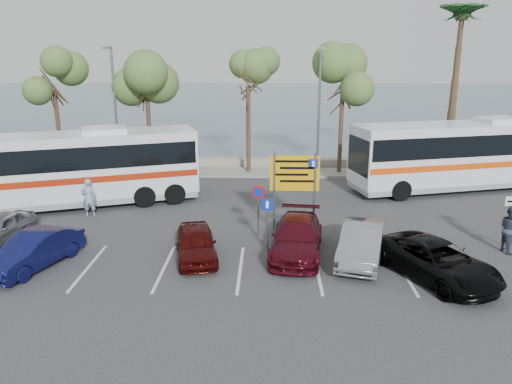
{
  "coord_description": "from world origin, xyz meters",
  "views": [
    {
      "loc": [
        -0.15,
        -18.28,
        8.0
      ],
      "look_at": [
        -0.71,
        3.0,
        1.88
      ],
      "focal_mm": 35.0,
      "sensor_mm": 36.0,
      "label": 1
    }
  ],
  "objects_px": {
    "car_silver_b": "(362,242)",
    "coach_bus_right": "(464,157)",
    "street_lamp_right": "(319,105)",
    "pedestrian_far": "(510,229)",
    "car_blue": "(34,251)",
    "car_red": "(196,243)",
    "suv_black": "(436,261)",
    "street_lamp_left": "(115,104)",
    "pedestrian_near": "(89,197)",
    "direction_sign": "(295,179)",
    "car_maroon": "(297,237)",
    "coach_bus_left": "(68,172)"
  },
  "relations": [
    {
      "from": "street_lamp_left",
      "to": "car_blue",
      "type": "bearing_deg",
      "value": -86.07
    },
    {
      "from": "coach_bus_left",
      "to": "car_silver_b",
      "type": "xyz_separation_m",
      "value": [
        14.05,
        -6.52,
        -1.17
      ]
    },
    {
      "from": "street_lamp_left",
      "to": "suv_black",
      "type": "distance_m",
      "value": 22.29
    },
    {
      "from": "car_red",
      "to": "car_silver_b",
      "type": "xyz_separation_m",
      "value": [
        6.5,
        0.01,
        0.09
      ]
    },
    {
      "from": "pedestrian_near",
      "to": "coach_bus_right",
      "type": "bearing_deg",
      "value": -172.41
    },
    {
      "from": "coach_bus_left",
      "to": "coach_bus_right",
      "type": "distance_m",
      "value": 22.17
    },
    {
      "from": "street_lamp_left",
      "to": "car_maroon",
      "type": "height_order",
      "value": "street_lamp_left"
    },
    {
      "from": "car_maroon",
      "to": "car_silver_b",
      "type": "bearing_deg",
      "value": -5.28
    },
    {
      "from": "car_maroon",
      "to": "pedestrian_near",
      "type": "relative_size",
      "value": 2.52
    },
    {
      "from": "direction_sign",
      "to": "coach_bus_left",
      "type": "bearing_deg",
      "value": 164.04
    },
    {
      "from": "coach_bus_right",
      "to": "pedestrian_near",
      "type": "bearing_deg",
      "value": -164.81
    },
    {
      "from": "street_lamp_left",
      "to": "pedestrian_far",
      "type": "height_order",
      "value": "street_lamp_left"
    },
    {
      "from": "street_lamp_right",
      "to": "coach_bus_left",
      "type": "distance_m",
      "value": 15.49
    },
    {
      "from": "coach_bus_right",
      "to": "car_maroon",
      "type": "distance_m",
      "value": 14.36
    },
    {
      "from": "coach_bus_left",
      "to": "coach_bus_right",
      "type": "bearing_deg",
      "value": 10.4
    },
    {
      "from": "car_silver_b",
      "to": "pedestrian_far",
      "type": "xyz_separation_m",
      "value": [
        6.17,
        1.02,
        0.25
      ]
    },
    {
      "from": "car_silver_b",
      "to": "car_blue",
      "type": "bearing_deg",
      "value": -159.98
    },
    {
      "from": "street_lamp_right",
      "to": "coach_bus_right",
      "type": "distance_m",
      "value": 9.18
    },
    {
      "from": "coach_bus_right",
      "to": "direction_sign",
      "type": "bearing_deg",
      "value": -144.53
    },
    {
      "from": "street_lamp_right",
      "to": "direction_sign",
      "type": "relative_size",
      "value": 2.23
    },
    {
      "from": "direction_sign",
      "to": "pedestrian_far",
      "type": "relative_size",
      "value": 1.84
    },
    {
      "from": "coach_bus_left",
      "to": "pedestrian_far",
      "type": "xyz_separation_m",
      "value": [
        20.22,
        -5.5,
        -0.92
      ]
    },
    {
      "from": "street_lamp_right",
      "to": "car_maroon",
      "type": "xyz_separation_m",
      "value": [
        -2.0,
        -13.0,
        -3.9
      ]
    },
    {
      "from": "car_red",
      "to": "suv_black",
      "type": "relative_size",
      "value": 0.77
    },
    {
      "from": "car_maroon",
      "to": "pedestrian_far",
      "type": "xyz_separation_m",
      "value": [
        8.67,
        0.48,
        0.27
      ]
    },
    {
      "from": "car_red",
      "to": "pedestrian_far",
      "type": "bearing_deg",
      "value": -6.74
    },
    {
      "from": "street_lamp_left",
      "to": "direction_sign",
      "type": "bearing_deg",
      "value": -43.17
    },
    {
      "from": "coach_bus_left",
      "to": "street_lamp_left",
      "type": "bearing_deg",
      "value": 85.54
    },
    {
      "from": "car_maroon",
      "to": "pedestrian_near",
      "type": "distance_m",
      "value": 10.96
    },
    {
      "from": "pedestrian_near",
      "to": "pedestrian_far",
      "type": "bearing_deg",
      "value": 160.31
    },
    {
      "from": "car_maroon",
      "to": "car_red",
      "type": "bearing_deg",
      "value": -165.02
    },
    {
      "from": "street_lamp_right",
      "to": "pedestrian_far",
      "type": "distance_m",
      "value": 14.64
    },
    {
      "from": "coach_bus_left",
      "to": "car_red",
      "type": "height_order",
      "value": "coach_bus_left"
    },
    {
      "from": "car_blue",
      "to": "car_red",
      "type": "height_order",
      "value": "car_blue"
    },
    {
      "from": "car_silver_b",
      "to": "car_maroon",
      "type": "bearing_deg",
      "value": -176.97
    },
    {
      "from": "street_lamp_left",
      "to": "pedestrian_near",
      "type": "bearing_deg",
      "value": -83.31
    },
    {
      "from": "car_silver_b",
      "to": "pedestrian_near",
      "type": "bearing_deg",
      "value": 173.5
    },
    {
      "from": "car_silver_b",
      "to": "coach_bus_right",
      "type": "bearing_deg",
      "value": 69.02
    },
    {
      "from": "car_blue",
      "to": "coach_bus_left",
      "type": "bearing_deg",
      "value": 121.74
    },
    {
      "from": "car_red",
      "to": "pedestrian_near",
      "type": "distance_m",
      "value": 7.84
    },
    {
      "from": "street_lamp_left",
      "to": "car_red",
      "type": "bearing_deg",
      "value": -62.68
    },
    {
      "from": "car_maroon",
      "to": "suv_black",
      "type": "bearing_deg",
      "value": -16.27
    },
    {
      "from": "car_red",
      "to": "pedestrian_near",
      "type": "relative_size",
      "value": 1.96
    },
    {
      "from": "coach_bus_right",
      "to": "car_blue",
      "type": "xyz_separation_m",
      "value": [
        -20.25,
        -11.54,
        -1.26
      ]
    },
    {
      "from": "car_red",
      "to": "car_blue",
      "type": "bearing_deg",
      "value": 178.12
    },
    {
      "from": "direction_sign",
      "to": "pedestrian_near",
      "type": "bearing_deg",
      "value": 169.78
    },
    {
      "from": "coach_bus_left",
      "to": "car_silver_b",
      "type": "height_order",
      "value": "coach_bus_left"
    },
    {
      "from": "street_lamp_left",
      "to": "coach_bus_right",
      "type": "distance_m",
      "value": 21.63
    },
    {
      "from": "suv_black",
      "to": "direction_sign",
      "type": "bearing_deg",
      "value": 108.07
    },
    {
      "from": "street_lamp_right",
      "to": "car_blue",
      "type": "relative_size",
      "value": 1.95
    }
  ]
}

